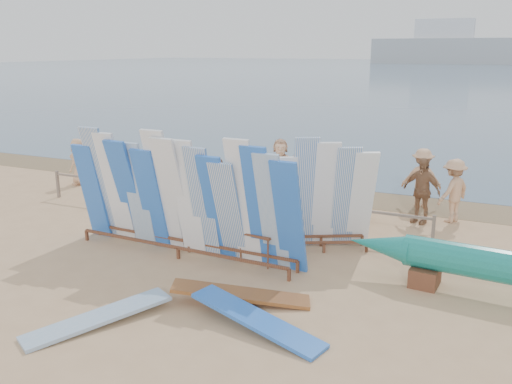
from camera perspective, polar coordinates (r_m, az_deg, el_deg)
The scene contains 24 objects.
ground at distance 13.40m, azimuth -10.23°, elevation -6.46°, with size 160.00×160.00×0.00m, color tan.
ocean at distance 138.49m, azimuth 21.74°, elevation 11.84°, with size 320.00×240.00×0.02m, color #425C77.
wet_sand_strip at distance 19.46m, azimuth 1.75°, elevation 0.52°, with size 40.00×2.60×0.01m, color olive.
distant_ship at distance 191.19m, azimuth 19.09°, elevation 14.22°, with size 45.00×8.00×14.00m.
fence at distance 15.62m, azimuth -4.16°, elevation -0.72°, with size 12.08×0.08×0.90m.
main_surfboard_rack at distance 12.80m, azimuth -7.80°, elevation -0.92°, with size 6.13×1.08×3.06m.
side_surfboard_rack at distance 13.20m, azimuth 7.18°, elevation -0.75°, with size 2.53×1.77×2.87m.
vendor_table at distance 12.58m, azimuth 0.43°, elevation -5.65°, with size 1.03×0.82×1.23m.
flat_board_d at distance 9.90m, azimuth 0.05°, elevation -14.26°, with size 0.56×2.70×0.07m, color blue.
flat_board_b at distance 10.49m, azimuth -16.20°, elevation -13.13°, with size 0.56×2.70×0.07m, color #7DA1C8.
flat_board_c at distance 10.83m, azimuth -1.60°, elevation -11.57°, with size 0.56×2.70×0.07m, color #945728.
beach_chair_left at distance 15.94m, azimuth 1.52°, elevation -1.75°, with size 0.61×0.63×0.90m.
beach_chair_right at distance 16.29m, azimuth 2.53°, elevation -1.46°, with size 0.74×0.74×0.83m.
stroller at distance 15.41m, azimuth 7.71°, elevation -1.81°, with size 0.57×0.80×1.07m.
beachgoer_4 at distance 16.43m, azimuth -3.85°, elevation 0.78°, with size 0.97×0.42×1.66m, color #8C6042.
beachgoer_11 at distance 20.65m, azimuth -10.44°, elevation 3.37°, with size 1.47×0.47×1.58m, color beige.
beachgoer_6 at distance 15.95m, azimuth 11.24°, elevation -0.01°, with size 0.79×0.37×1.61m, color tan.
beachgoer_5 at distance 18.44m, azimuth 2.57°, elevation 2.72°, with size 1.75×0.57×1.89m, color beige.
beachgoer_9 at distance 17.63m, azimuth 17.05°, elevation 1.44°, with size 1.19×0.49×1.85m, color tan.
beachgoer_extra_0 at distance 16.35m, azimuth 20.05°, elevation 0.13°, with size 1.18×0.49×1.83m, color tan.
beachgoer_7 at distance 17.08m, azimuth 4.26°, elevation 1.32°, with size 0.61×0.33×1.66m, color #8C6042.
beachgoer_10 at distance 15.97m, azimuth 17.02°, elevation 0.15°, with size 1.11×0.48×1.89m, color #8C6042.
beachgoer_0 at distance 20.74m, azimuth -18.17°, elevation 3.07°, with size 0.82×0.39×1.69m, color tan.
beachgoer_8 at distance 15.84m, azimuth 6.07°, elevation 0.43°, with size 0.87×0.42×1.79m, color beige.
Camera 1 is at (7.20, -10.22, 4.82)m, focal length 38.00 mm.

